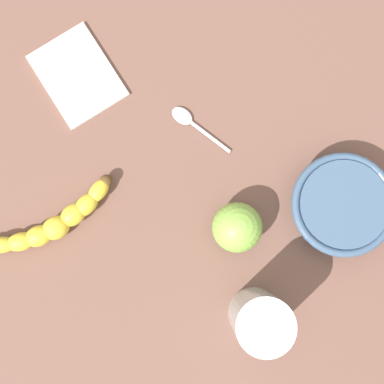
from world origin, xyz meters
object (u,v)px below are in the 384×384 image
teaspoon (186,118)px  ceramic_bowl (341,205)px  banana (54,224)px  smoothie_glass (259,320)px  green_apple_fruit (237,227)px

teaspoon → ceramic_bowl: bearing=-173.1°
banana → ceramic_bowl: ceramic_bowl is taller
smoothie_glass → green_apple_fruit: bearing=128.6°
banana → smoothie_glass: (32.92, 1.43, 4.31)cm
ceramic_bowl → green_apple_fruit: 15.90cm
banana → green_apple_fruit: bearing=-31.0°
smoothie_glass → teaspoon: size_ratio=1.09×
green_apple_fruit → teaspoon: green_apple_fruit is taller
banana → smoothie_glass: smoothie_glass is taller
banana → teaspoon: bearing=10.1°
green_apple_fruit → ceramic_bowl: bearing=38.6°
teaspoon → green_apple_fruit: bearing=151.6°
smoothie_glass → ceramic_bowl: (4.24, 20.15, -3.19)cm
smoothie_glass → teaspoon: (-22.61, 22.13, -5.65)cm
ceramic_bowl → teaspoon: bearing=175.8°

